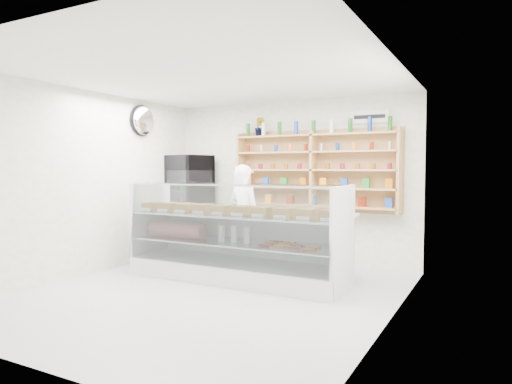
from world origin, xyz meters
The scene contains 8 objects.
room centered at (0.00, 0.00, 1.40)m, with size 5.00×5.00×5.00m.
display_counter centered at (-0.10, 0.83, 0.38)m, with size 3.24×0.97×1.41m.
shop_worker centered at (-0.38, 1.55, 0.84)m, with size 0.62×0.40×1.69m, color white.
drinks_cooler centered at (-1.85, 2.07, 0.94)m, with size 0.79×0.78×1.87m.
wall_shelving centered at (0.50, 2.34, 1.59)m, with size 2.84×0.28×1.33m.
potted_plant centered at (-0.52, 2.34, 2.36)m, with size 0.18×0.15×0.33m, color #1E6626.
security_mirror centered at (-2.17, 1.20, 2.45)m, with size 0.15×0.50×0.50m, color silver.
wall_sign centered at (1.40, 2.47, 2.45)m, with size 0.62×0.03×0.20m, color white.
Camera 1 is at (3.25, -4.85, 1.63)m, focal length 32.00 mm.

